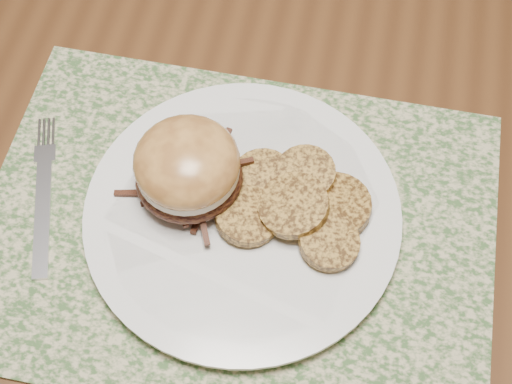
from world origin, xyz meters
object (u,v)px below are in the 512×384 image
fork (44,193)px  pork_sandwich (188,169)px  dinner_plate (243,215)px  dining_table (61,190)px

fork → pork_sandwich: bearing=-7.4°
dinner_plate → pork_sandwich: 0.07m
dining_table → fork: 0.10m
dining_table → pork_sandwich: bearing=-8.9°
dining_table → pork_sandwich: size_ratio=12.66×
dining_table → fork: (0.02, -0.05, 0.09)m
dining_table → dinner_plate: size_ratio=5.77×
fork → dinner_plate: bearing=-14.1°
dining_table → dinner_plate: (0.20, -0.04, 0.09)m
dinner_plate → fork: size_ratio=1.61×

